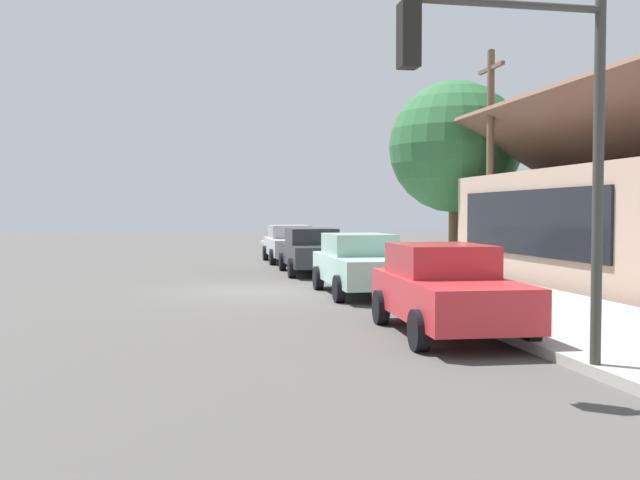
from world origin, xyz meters
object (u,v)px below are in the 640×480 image
(utility_pole_wooden, at_px, (490,159))
(fire_hydrant_red, at_px, (440,283))
(shade_tree, at_px, (455,147))
(car_silver, at_px, (290,243))
(car_seafoam, at_px, (362,264))
(traffic_light_main, at_px, (524,109))
(car_charcoal, at_px, (313,250))
(car_cherry, at_px, (445,289))

(utility_pole_wooden, bearing_deg, fire_hydrant_red, -33.40)
(shade_tree, bearing_deg, car_silver, -118.89)
(car_seafoam, height_order, shade_tree, shade_tree)
(car_silver, xyz_separation_m, traffic_light_main, (21.65, -0.21, 2.67))
(traffic_light_main, bearing_deg, utility_pole_wooden, 157.09)
(car_seafoam, xyz_separation_m, traffic_light_main, (9.54, -0.31, 2.68))
(car_charcoal, bearing_deg, car_seafoam, 3.07)
(fire_hydrant_red, bearing_deg, car_seafoam, -148.56)
(car_silver, relative_size, shade_tree, 0.62)
(car_charcoal, height_order, shade_tree, shade_tree)
(traffic_light_main, distance_m, fire_hydrant_red, 8.09)
(car_cherry, relative_size, fire_hydrant_red, 6.21)
(car_silver, xyz_separation_m, utility_pole_wooden, (8.26, 5.45, 3.11))
(car_silver, height_order, car_charcoal, same)
(shade_tree, relative_size, utility_pole_wooden, 0.99)
(car_cherry, relative_size, traffic_light_main, 0.85)
(utility_pole_wooden, bearing_deg, traffic_light_main, -22.91)
(shade_tree, bearing_deg, utility_pole_wooden, -8.22)
(car_seafoam, relative_size, shade_tree, 0.62)
(car_charcoal, distance_m, traffic_light_main, 16.19)
(car_silver, bearing_deg, utility_pole_wooden, 34.16)
(car_seafoam, xyz_separation_m, car_cherry, (6.13, -0.03, -0.00))
(car_silver, bearing_deg, traffic_light_main, 0.19)
(car_cherry, bearing_deg, car_seafoam, -177.22)
(car_cherry, bearing_deg, fire_hydrant_red, 163.60)
(car_seafoam, bearing_deg, car_silver, -179.00)
(car_seafoam, bearing_deg, traffic_light_main, -1.30)
(utility_pole_wooden, relative_size, fire_hydrant_red, 10.56)
(car_silver, bearing_deg, car_seafoam, 1.20)
(car_charcoal, relative_size, car_seafoam, 1.05)
(utility_pole_wooden, distance_m, fire_hydrant_red, 8.04)
(car_silver, relative_size, car_seafoam, 1.01)
(shade_tree, height_order, utility_pole_wooden, utility_pole_wooden)
(car_silver, distance_m, car_charcoal, 5.69)
(shade_tree, distance_m, fire_hydrant_red, 12.64)
(utility_pole_wooden, height_order, fire_hydrant_red, utility_pole_wooden)
(car_silver, height_order, fire_hydrant_red, car_silver)
(car_silver, xyz_separation_m, shade_tree, (3.40, 6.15, 3.95))
(car_seafoam, height_order, fire_hydrant_red, car_seafoam)
(car_silver, bearing_deg, shade_tree, 61.84)
(car_seafoam, bearing_deg, car_cherry, 0.29)
(car_seafoam, distance_m, traffic_light_main, 9.91)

